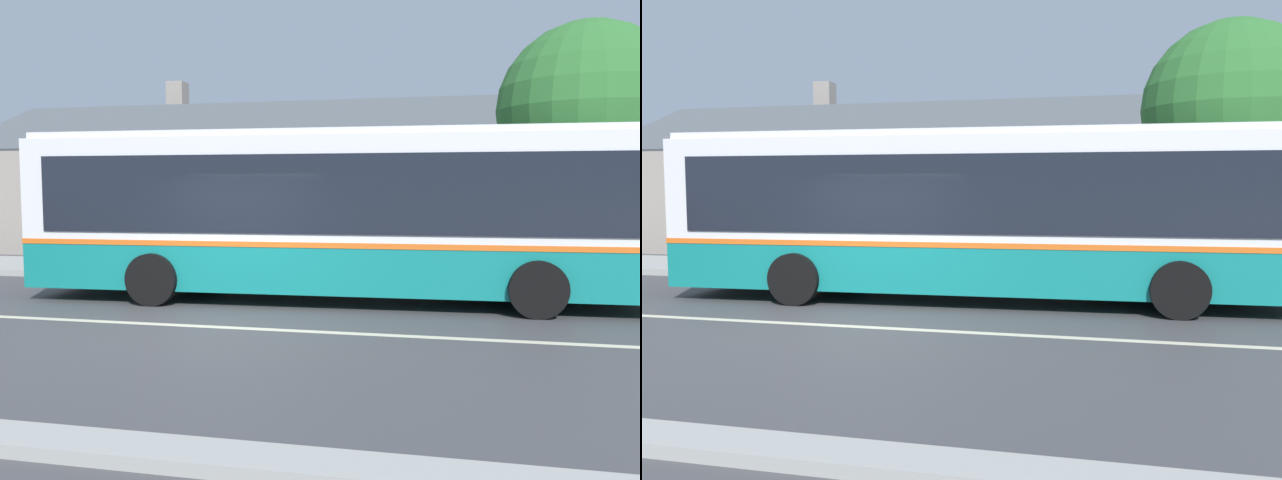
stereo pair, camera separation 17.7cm
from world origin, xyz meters
TOP-DOWN VIEW (x-y plane):
  - ground_plane at (0.00, 0.00)m, footprint 300.00×300.00m
  - sidewalk_far at (0.00, 6.00)m, footprint 60.00×3.00m
  - lane_divider_stripe at (0.00, 0.00)m, footprint 60.00×0.16m
  - community_building at (-0.30, 13.88)m, footprint 26.09×9.66m
  - transit_bus at (1.49, 2.90)m, footprint 12.18×3.07m
  - bench_by_building at (-5.26, 5.57)m, footprint 1.55×0.51m
  - bench_down_street at (-1.48, 5.83)m, footprint 1.79×0.51m
  - street_tree_primary at (6.90, 6.94)m, footprint 4.22×4.22m

SIDE VIEW (x-z plane):
  - ground_plane at x=0.00m, z-range 0.00..0.00m
  - lane_divider_stripe at x=0.00m, z-range 0.00..0.01m
  - sidewalk_far at x=0.00m, z-range 0.00..0.15m
  - bench_by_building at x=-5.26m, z-range 0.09..1.03m
  - bench_down_street at x=-1.48m, z-range 0.10..1.04m
  - transit_bus at x=1.49m, z-range 0.12..3.43m
  - community_building at x=-0.30m, z-range -1.41..5.17m
  - street_tree_primary at x=6.90m, z-range 0.99..7.22m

